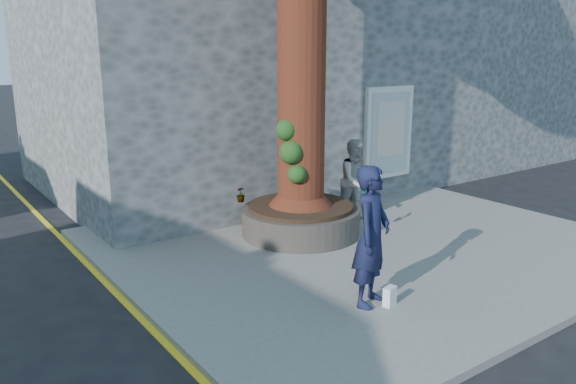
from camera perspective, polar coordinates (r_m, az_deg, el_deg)
ground at (r=9.23m, az=4.81°, el=-9.08°), size 120.00×120.00×0.00m
pavement at (r=10.83m, az=7.45°, el=-5.20°), size 9.00×8.00×0.12m
yellow_line at (r=8.63m, az=-15.76°, el=-11.31°), size 0.10×30.00×0.01m
stone_shop at (r=15.81m, az=-5.19°, el=12.45°), size 10.30×8.30×6.30m
neighbour_shop at (r=21.05m, az=14.35°, el=12.09°), size 6.00×8.00×6.00m
planter at (r=11.02m, az=1.29°, el=-2.81°), size 2.30×2.30×0.60m
man at (r=7.92m, az=8.50°, el=-4.48°), size 0.87×0.76×2.01m
woman at (r=11.85m, az=6.90°, el=1.20°), size 0.85×0.66×1.74m
shopping_bag at (r=8.21m, az=10.30°, el=-10.37°), size 0.22×0.17×0.28m
plant_a at (r=10.78m, az=7.64°, el=-0.49°), size 0.23×0.17×0.41m
plant_b at (r=11.05m, az=1.41°, el=-0.12°), size 0.25×0.26×0.36m
plant_c at (r=11.12m, az=-4.84°, el=-0.24°), size 0.18×0.18×0.30m
plant_d at (r=12.05m, az=2.11°, el=1.00°), size 0.39×0.39×0.33m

